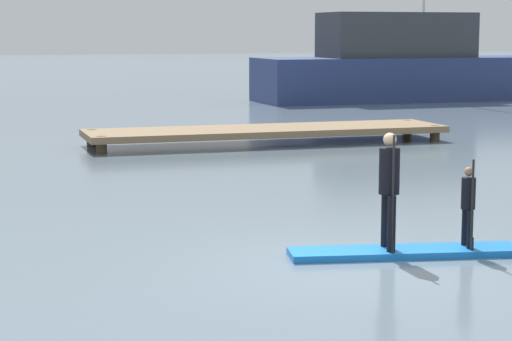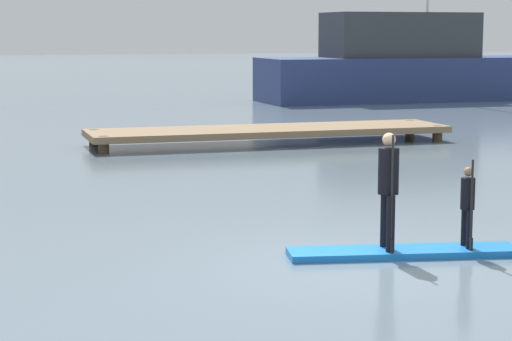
{
  "view_description": "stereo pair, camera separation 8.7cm",
  "coord_description": "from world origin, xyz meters",
  "px_view_note": "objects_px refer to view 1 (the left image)",
  "views": [
    {
      "loc": [
        -5.03,
        -11.85,
        3.11
      ],
      "look_at": [
        -0.36,
        2.98,
        0.88
      ],
      "focal_mm": 68.16,
      "sensor_mm": 36.0,
      "label": 1
    },
    {
      "loc": [
        -4.95,
        -11.88,
        3.11
      ],
      "look_at": [
        -0.36,
        2.98,
        0.88
      ],
      "focal_mm": 68.16,
      "sensor_mm": 36.0,
      "label": 2
    }
  ],
  "objects_px": {
    "paddleboard_near": "(410,252)",
    "fishing_boat_white_large": "(416,67)",
    "paddler_child_solo": "(468,202)",
    "paddler_adult": "(389,183)"
  },
  "relations": [
    {
      "from": "paddleboard_near",
      "to": "fishing_boat_white_large",
      "type": "relative_size",
      "value": 0.22
    },
    {
      "from": "paddler_child_solo",
      "to": "fishing_boat_white_large",
      "type": "bearing_deg",
      "value": 64.63
    },
    {
      "from": "paddleboard_near",
      "to": "fishing_boat_white_large",
      "type": "bearing_deg",
      "value": 63.18
    },
    {
      "from": "paddler_child_solo",
      "to": "fishing_boat_white_large",
      "type": "relative_size",
      "value": 0.08
    },
    {
      "from": "paddleboard_near",
      "to": "paddler_adult",
      "type": "relative_size",
      "value": 2.13
    },
    {
      "from": "paddler_adult",
      "to": "fishing_boat_white_large",
      "type": "bearing_deg",
      "value": 62.63
    },
    {
      "from": "fishing_boat_white_large",
      "to": "paddleboard_near",
      "type": "bearing_deg",
      "value": -116.82
    },
    {
      "from": "paddler_child_solo",
      "to": "fishing_boat_white_large",
      "type": "height_order",
      "value": "fishing_boat_white_large"
    },
    {
      "from": "fishing_boat_white_large",
      "to": "paddler_child_solo",
      "type": "bearing_deg",
      "value": -115.37
    },
    {
      "from": "paddleboard_near",
      "to": "paddler_adult",
      "type": "bearing_deg",
      "value": 170.44
    }
  ]
}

